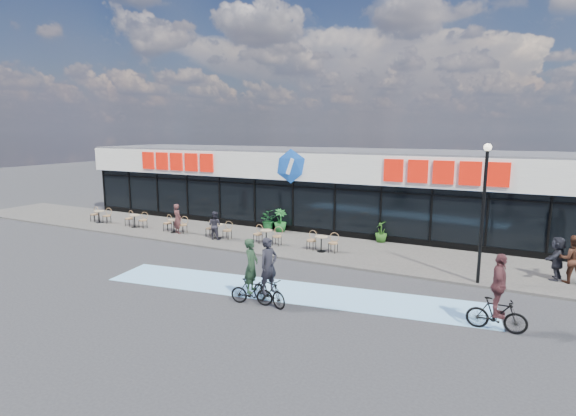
{
  "coord_description": "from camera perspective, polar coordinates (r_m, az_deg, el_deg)",
  "views": [
    {
      "loc": [
        11.0,
        -15.28,
        5.74
      ],
      "look_at": [
        1.46,
        3.5,
        2.08
      ],
      "focal_mm": 28.0,
      "sensor_mm": 36.0,
      "label": 1
    }
  ],
  "objects": [
    {
      "name": "bistro_set_0",
      "position": [
        30.11,
        -22.73,
        -0.84
      ],
      "size": [
        1.54,
        0.62,
        0.9
      ],
      "color": "tan",
      "rests_on": "sidewalk"
    },
    {
      "name": "sidewalk",
      "position": [
        23.34,
        -2.08,
        -4.27
      ],
      "size": [
        44.0,
        5.0,
        0.1
      ],
      "primitive_type": "cube",
      "color": "#56534C",
      "rests_on": "ground"
    },
    {
      "name": "lamp_post",
      "position": [
        17.79,
        23.59,
        0.73
      ],
      "size": [
        0.28,
        0.28,
        5.18
      ],
      "color": "black",
      "rests_on": "sidewalk"
    },
    {
      "name": "potted_plant_left",
      "position": [
        25.22,
        -0.98,
        -1.59
      ],
      "size": [
        0.99,
        0.99,
        1.28
      ],
      "primitive_type": "imported",
      "rotation": [
        0.0,
        0.0,
        0.99
      ],
      "color": "#18561F",
      "rests_on": "sidewalk"
    },
    {
      "name": "pedestrian_c",
      "position": [
        19.84,
        32.37,
        -5.49
      ],
      "size": [
        0.96,
        0.79,
        1.83
      ],
      "primitive_type": "imported",
      "rotation": [
        0.0,
        0.0,
        3.25
      ],
      "color": "#432417",
      "rests_on": "sidewalk"
    },
    {
      "name": "cyclist_b",
      "position": [
        14.42,
        25.1,
        -10.39
      ],
      "size": [
        1.66,
        1.1,
        2.31
      ],
      "color": "black",
      "rests_on": "ground"
    },
    {
      "name": "patron_right",
      "position": [
        23.73,
        -9.29,
        -2.19
      ],
      "size": [
        0.76,
        0.61,
        1.49
      ],
      "primitive_type": "imported",
      "rotation": [
        0.0,
        0.0,
        3.21
      ],
      "color": "#232129",
      "rests_on": "sidewalk"
    },
    {
      "name": "potted_plant_right",
      "position": [
        23.36,
        11.74,
        -2.95
      ],
      "size": [
        0.66,
        0.66,
        1.1
      ],
      "primitive_type": "imported",
      "rotation": [
        0.0,
        0.0,
        4.8
      ],
      "color": "#245117",
      "rests_on": "sidewalk"
    },
    {
      "name": "ground",
      "position": [
        19.69,
        -8.49,
        -7.22
      ],
      "size": [
        120.0,
        120.0,
        0.0
      ],
      "primitive_type": "plane",
      "color": "#28282B",
      "rests_on": "ground"
    },
    {
      "name": "bistro_set_5",
      "position": [
        21.26,
        4.34,
        -4.29
      ],
      "size": [
        1.54,
        0.62,
        0.9
      ],
      "color": "tan",
      "rests_on": "sidewalk"
    },
    {
      "name": "bike_lane",
      "position": [
        16.49,
        0.01,
        -10.5
      ],
      "size": [
        14.17,
        4.13,
        0.01
      ],
      "primitive_type": "cube",
      "rotation": [
        0.0,
        0.0,
        0.14
      ],
      "color": "#78B6E4",
      "rests_on": "ground"
    },
    {
      "name": "bistro_set_3",
      "position": [
        24.1,
        -8.82,
        -2.69
      ],
      "size": [
        1.54,
        0.62,
        0.9
      ],
      "color": "tan",
      "rests_on": "sidewalk"
    },
    {
      "name": "pedestrian_a",
      "position": [
        19.99,
        31.01,
        -5.48
      ],
      "size": [
        0.95,
        1.64,
        1.68
      ],
      "primitive_type": "imported",
      "rotation": [
        0.0,
        0.0,
        -1.88
      ],
      "color": "black",
      "rests_on": "sidewalk"
    },
    {
      "name": "cyclist_a",
      "position": [
        14.97,
        -2.46,
        -9.13
      ],
      "size": [
        1.67,
        1.0,
        2.3
      ],
      "color": "black",
      "rests_on": "ground"
    },
    {
      "name": "bistro_set_2",
      "position": [
        25.92,
        -14.17,
        -1.99
      ],
      "size": [
        1.54,
        0.62,
        0.9
      ],
      "color": "tan",
      "rests_on": "sidewalk"
    },
    {
      "name": "bistro_set_4",
      "position": [
        22.53,
        -2.66,
        -3.46
      ],
      "size": [
        1.54,
        0.62,
        0.9
      ],
      "color": "tan",
      "rests_on": "sidewalk"
    },
    {
      "name": "potted_plant_mid",
      "position": [
        25.78,
        -2.65,
        -1.55
      ],
      "size": [
        1.22,
        1.13,
        1.1
      ],
      "primitive_type": "imported",
      "rotation": [
        0.0,
        0.0,
        2.81
      ],
      "color": "#164F21",
      "rests_on": "sidewalk"
    },
    {
      "name": "cyclist_c",
      "position": [
        15.08,
        -4.65,
        -8.98
      ],
      "size": [
        1.53,
        0.73,
        2.25
      ],
      "color": "black",
      "rests_on": "ground"
    },
    {
      "name": "patron_left",
      "position": [
        25.51,
        -13.87,
        -1.32
      ],
      "size": [
        0.7,
        0.58,
        1.65
      ],
      "primitive_type": "imported",
      "rotation": [
        0.0,
        0.0,
        2.78
      ],
      "color": "#502B29",
      "rests_on": "sidewalk"
    },
    {
      "name": "building",
      "position": [
        27.72,
        3.35,
        2.79
      ],
      "size": [
        30.6,
        6.57,
        4.75
      ],
      "color": "black",
      "rests_on": "ground"
    },
    {
      "name": "bistro_set_1",
      "position": [
        27.94,
        -18.77,
        -1.37
      ],
      "size": [
        1.54,
        0.62,
        0.9
      ],
      "color": "tan",
      "rests_on": "sidewalk"
    }
  ]
}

